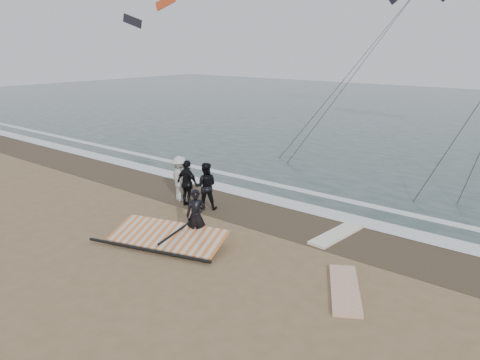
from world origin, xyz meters
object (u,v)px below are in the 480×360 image
object	(u,v)px
board_white	(345,289)
sail_rig	(170,237)
man_main	(196,216)
board_cream	(336,235)

from	to	relation	value
board_white	sail_rig	world-z (taller)	sail_rig
man_main	board_cream	distance (m)	4.37
man_main	board_white	world-z (taller)	man_main
sail_rig	board_white	bearing A→B (deg)	7.50
board_white	board_cream	world-z (taller)	board_white
sail_rig	man_main	bearing A→B (deg)	47.05
board_cream	board_white	bearing A→B (deg)	-54.46
board_white	sail_rig	bearing A→B (deg)	157.18
man_main	board_white	distance (m)	4.90
man_main	board_cream	xyz separation A→B (m)	(3.09, 3.00, -0.77)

